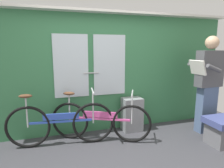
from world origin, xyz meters
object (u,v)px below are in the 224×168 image
(bicycle_near_door, at_px, (61,124))
(bicycle_leaning_behind, at_px, (100,121))
(passenger_reading_newspaper, at_px, (208,83))
(trash_bin_by_wall, at_px, (132,114))

(bicycle_near_door, relative_size, bicycle_leaning_behind, 1.08)
(bicycle_near_door, xyz_separation_m, bicycle_leaning_behind, (0.63, -0.02, -0.02))
(bicycle_near_door, distance_m, passenger_reading_newspaper, 2.70)
(bicycle_leaning_behind, height_order, trash_bin_by_wall, bicycle_leaning_behind)
(passenger_reading_newspaper, xyz_separation_m, trash_bin_by_wall, (-1.30, 0.45, -0.62))
(bicycle_leaning_behind, bearing_deg, trash_bin_by_wall, 43.36)
(bicycle_near_door, height_order, trash_bin_by_wall, bicycle_near_door)
(passenger_reading_newspaper, distance_m, trash_bin_by_wall, 1.51)
(trash_bin_by_wall, bearing_deg, bicycle_near_door, -170.92)
(passenger_reading_newspaper, bearing_deg, bicycle_leaning_behind, -8.79)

